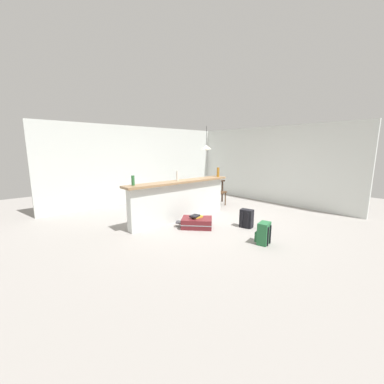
% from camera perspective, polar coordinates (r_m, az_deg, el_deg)
% --- Properties ---
extents(ground_plane, '(13.00, 13.00, 0.05)m').
position_cam_1_polar(ground_plane, '(6.08, 3.95, -6.87)').
color(ground_plane, gray).
extents(wall_back, '(6.60, 0.10, 2.50)m').
position_cam_1_polar(wall_back, '(8.25, -11.36, 6.54)').
color(wall_back, silver).
rests_on(wall_back, ground_plane).
extents(wall_right, '(0.10, 6.00, 2.50)m').
position_cam_1_polar(wall_right, '(8.44, 17.29, 6.36)').
color(wall_right, silver).
rests_on(wall_right, ground_plane).
extents(partition_half_wall, '(2.80, 0.20, 0.96)m').
position_cam_1_polar(partition_half_wall, '(5.89, -2.84, -2.34)').
color(partition_half_wall, silver).
rests_on(partition_half_wall, ground_plane).
extents(bar_countertop, '(2.96, 0.40, 0.05)m').
position_cam_1_polar(bar_countertop, '(5.80, -2.88, 2.52)').
color(bar_countertop, '#93704C').
rests_on(bar_countertop, partition_half_wall).
extents(bottle_green, '(0.07, 0.07, 0.21)m').
position_cam_1_polar(bottle_green, '(5.17, -14.09, 2.73)').
color(bottle_green, '#2D6B38').
rests_on(bottle_green, bar_countertop).
extents(bottle_white, '(0.07, 0.07, 0.23)m').
position_cam_1_polar(bottle_white, '(5.86, -3.53, 3.98)').
color(bottle_white, silver).
rests_on(bottle_white, bar_countertop).
extents(bottle_amber, '(0.08, 0.08, 0.26)m').
position_cam_1_polar(bottle_amber, '(6.61, 6.32, 4.80)').
color(bottle_amber, '#9E661E').
rests_on(bottle_amber, bar_countertop).
extents(dining_table, '(1.10, 0.80, 0.74)m').
position_cam_1_polar(dining_table, '(7.90, 3.19, 2.15)').
color(dining_table, '#332319').
rests_on(dining_table, ground_plane).
extents(dining_chair_near_partition, '(0.46, 0.46, 0.93)m').
position_cam_1_polar(dining_chair_near_partition, '(7.51, 5.92, 0.68)').
color(dining_chair_near_partition, '#4C331E').
rests_on(dining_chair_near_partition, ground_plane).
extents(pendant_lamp, '(0.34, 0.34, 0.78)m').
position_cam_1_polar(pendant_lamp, '(7.79, 3.49, 10.79)').
color(pendant_lamp, black).
extents(suitcase_flat_maroon, '(0.83, 0.84, 0.22)m').
position_cam_1_polar(suitcase_flat_maroon, '(5.45, 1.15, -7.42)').
color(suitcase_flat_maroon, maroon).
rests_on(suitcase_flat_maroon, ground_plane).
extents(backpack_black, '(0.29, 0.31, 0.42)m').
position_cam_1_polar(backpack_black, '(5.58, 13.09, -6.30)').
color(backpack_black, black).
rests_on(backpack_black, ground_plane).
extents(backpack_green, '(0.31, 0.29, 0.42)m').
position_cam_1_polar(backpack_green, '(4.71, 16.89, -9.61)').
color(backpack_green, '#286B3D').
rests_on(backpack_green, ground_plane).
extents(book_stack, '(0.32, 0.21, 0.07)m').
position_cam_1_polar(book_stack, '(5.42, 1.01, -5.90)').
color(book_stack, gold).
rests_on(book_stack, suitcase_flat_maroon).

